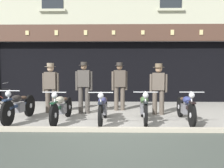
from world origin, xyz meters
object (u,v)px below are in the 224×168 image
Objects in this scene: motorcycle_left at (19,106)px; motorcycle_center_right at (144,107)px; motorcycle_center_left at (61,107)px; salesman_left at (51,85)px; assistant_far_right at (158,86)px; advert_board_near at (58,63)px; motorcycle_center at (103,108)px; motorcycle_right at (186,107)px; shopkeeper_center at (84,85)px; salesman_right at (120,84)px; advert_board_far at (34,61)px.

motorcycle_left reaches higher than motorcycle_center_right.
motorcycle_center_right is at bearing -175.18° from motorcycle_center_left.
assistant_far_right is (3.52, -0.25, -0.01)m from salesman_left.
motorcycle_left is 4.35m from advert_board_near.
motorcycle_center is 2.30m from motorcycle_right.
motorcycle_right is at bearing 131.25° from assistant_far_right.
shopkeeper_center is 2.40m from assistant_far_right.
salesman_right is (1.16, 0.63, -0.00)m from shopkeeper_center.
motorcycle_center is 1.02× the size of motorcycle_right.
motorcycle_right is 2.65m from salesman_right.
assistant_far_right is at bearing -114.95° from motorcycle_center_right.
motorcycle_center_left is at bearing 33.55° from assistant_far_right.
motorcycle_center is at bearing -179.51° from motorcycle_left.
salesman_left is at bearing -108.13° from motorcycle_left.
shopkeeper_center is at bearing -48.77° from advert_board_far.
assistant_far_right reaches higher than motorcycle_right.
advert_board_near reaches higher than motorcycle_right.
motorcycle_left is 3.51m from motorcycle_center_right.
motorcycle_center_right is (1.13, 0.14, -0.00)m from motorcycle_center.
salesman_right is at bearing -44.15° from motorcycle_right.
motorcycle_center_right is at bearing 75.07° from assistant_far_right.
shopkeeper_center is at bearing -21.03° from motorcycle_right.
shopkeeper_center is at bearing -32.28° from motorcycle_center_right.
salesman_left is at bearing -60.10° from motorcycle_center_left.
assistant_far_right is 1.57× the size of advert_board_far.
advert_board_near is at bearing -41.63° from motorcycle_right.
assistant_far_right reaches higher than motorcycle_center.
motorcycle_right is at bearing 124.98° from salesman_right.
motorcycle_right is (2.29, 0.18, -0.00)m from motorcycle_center.
motorcycle_left is 1.21m from motorcycle_center_left.
motorcycle_center_right is at bearing 99.71° from salesman_right.
motorcycle_center is 5.04m from advert_board_near.
motorcycle_center_left is at bearing 119.82° from salesman_left.
motorcycle_right is 1.18× the size of salesman_right.
shopkeeper_center is 1.62× the size of advert_board_far.
advert_board_far is at bearing -180.00° from advert_board_near.
shopkeeper_center is at bearing 8.73° from assistant_far_right.
assistant_far_right is (-0.59, 1.07, 0.50)m from motorcycle_right.
advert_board_far is (-1.07, -0.00, 0.10)m from advert_board_near.
advert_board_far is (-1.47, 2.84, 0.86)m from salesman_left.
motorcycle_center_right is (2.30, 0.01, 0.01)m from motorcycle_center_left.
shopkeeper_center reaches higher than motorcycle_center.
motorcycle_center_left is 1.88× the size of advert_board_far.
salesman_right is (-0.67, 1.89, 0.51)m from motorcycle_center_right.
salesman_right is 4.49m from advert_board_far.
salesman_left is 0.98× the size of shopkeeper_center.
motorcycle_center is at bearing 178.09° from motorcycle_center_left.
salesman_right is at bearing -142.08° from motorcycle_left.
salesman_left reaches higher than motorcycle_right.
motorcycle_right is at bearing 160.01° from shopkeeper_center.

